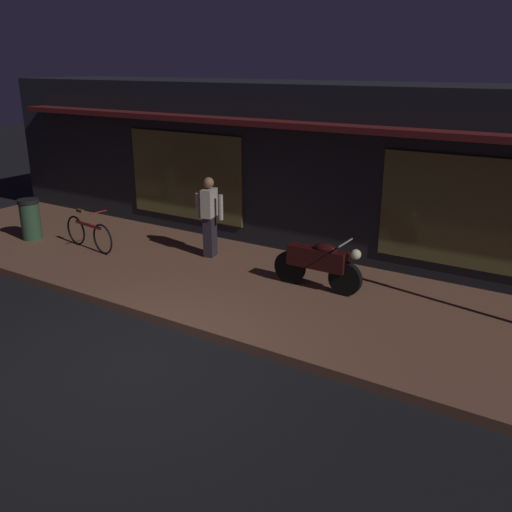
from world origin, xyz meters
TOP-DOWN VIEW (x-y plane):
  - ground_plane at (0.00, 0.00)m, footprint 60.00×60.00m
  - sidewalk_slab at (0.00, 3.00)m, footprint 18.00×4.00m
  - storefront_building at (0.00, 6.39)m, footprint 18.00×3.30m
  - motorcycle at (1.08, 3.43)m, footprint 1.70×0.55m
  - bicycle_parked at (-4.13, 2.79)m, footprint 1.65×0.42m
  - person_photographer at (-1.64, 3.85)m, footprint 0.62×0.42m
  - trash_bin at (-5.83, 2.60)m, footprint 0.48×0.48m

SIDE VIEW (x-z plane):
  - ground_plane at x=0.00m, z-range 0.00..0.00m
  - sidewalk_slab at x=0.00m, z-range 0.00..0.15m
  - bicycle_parked at x=-4.13m, z-range 0.05..0.96m
  - trash_bin at x=-5.83m, z-range 0.16..1.09m
  - motorcycle at x=1.08m, z-range 0.16..1.13m
  - person_photographer at x=-1.64m, z-range 0.19..1.86m
  - storefront_building at x=0.00m, z-range 0.00..3.60m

